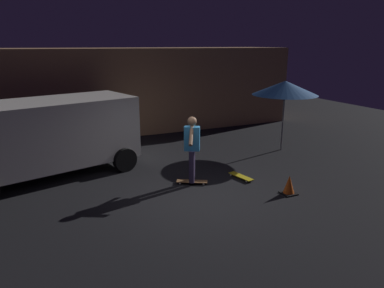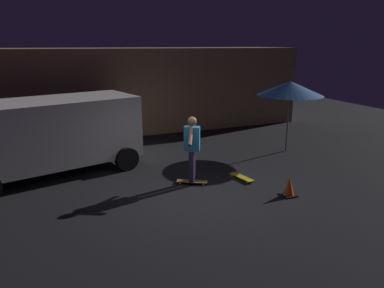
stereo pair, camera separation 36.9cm
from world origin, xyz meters
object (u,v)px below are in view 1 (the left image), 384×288
(patio_umbrella, at_px, (285,88))
(skateboard_spare, at_px, (241,176))
(skater, at_px, (192,145))
(parked_van, at_px, (45,134))
(skateboard_ridden, at_px, (192,182))
(traffic_cone, at_px, (289,186))

(patio_umbrella, height_order, skateboard_spare, patio_umbrella)
(skater, bearing_deg, parked_van, 146.71)
(skateboard_ridden, bearing_deg, skateboard_spare, -8.73)
(patio_umbrella, relative_size, skateboard_ridden, 2.95)
(skateboard_ridden, bearing_deg, parked_van, 146.71)
(patio_umbrella, distance_m, skater, 4.39)
(parked_van, height_order, traffic_cone, parked_van)
(parked_van, relative_size, traffic_cone, 10.72)
(skateboard_ridden, bearing_deg, skater, 116.57)
(parked_van, height_order, skateboard_ridden, parked_van)
(parked_van, distance_m, skater, 3.91)
(patio_umbrella, height_order, skater, patio_umbrella)
(traffic_cone, bearing_deg, patio_umbrella, 54.88)
(parked_van, xyz_separation_m, skater, (3.27, -2.15, -0.12))
(skateboard_spare, bearing_deg, parked_van, 152.93)
(skater, distance_m, traffic_cone, 2.52)
(parked_van, relative_size, patio_umbrella, 2.14)
(parked_van, distance_m, patio_umbrella, 7.33)
(parked_van, bearing_deg, skateboard_ridden, -33.29)
(skateboard_spare, xyz_separation_m, skater, (-1.33, 0.20, 0.98))
(parked_van, relative_size, skateboard_spare, 6.13)
(patio_umbrella, distance_m, traffic_cone, 4.19)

